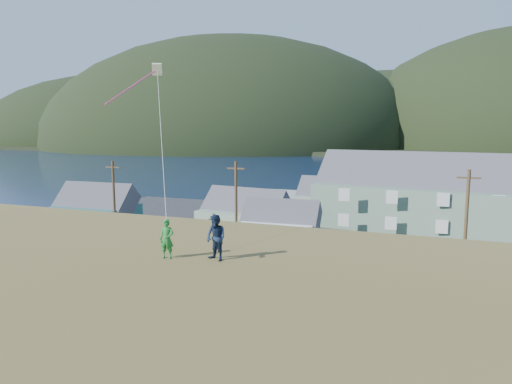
# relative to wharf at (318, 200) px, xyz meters

# --- Properties ---
(ground) EXTENTS (900.00, 900.00, 0.00)m
(ground) POSITION_rel_wharf_xyz_m (6.00, -40.00, -0.45)
(ground) COLOR #0A1638
(ground) RESTS_ON ground
(grass_strip) EXTENTS (110.00, 8.00, 0.10)m
(grass_strip) POSITION_rel_wharf_xyz_m (6.00, -42.00, -0.40)
(grass_strip) COLOR #4C3D19
(grass_strip) RESTS_ON ground
(waterfront_lot) EXTENTS (72.00, 36.00, 0.12)m
(waterfront_lot) POSITION_rel_wharf_xyz_m (6.00, -23.00, -0.39)
(waterfront_lot) COLOR #28282B
(waterfront_lot) RESTS_ON ground
(wharf) EXTENTS (26.00, 14.00, 0.90)m
(wharf) POSITION_rel_wharf_xyz_m (0.00, 0.00, 0.00)
(wharf) COLOR gray
(wharf) RESTS_ON ground
(far_shore) EXTENTS (900.00, 320.00, 2.00)m
(far_shore) POSITION_rel_wharf_xyz_m (6.00, 290.00, 0.55)
(far_shore) COLOR black
(far_shore) RESTS_ON ground
(far_hills) EXTENTS (760.00, 265.00, 143.00)m
(far_hills) POSITION_rel_wharf_xyz_m (41.59, 239.38, 1.55)
(far_hills) COLOR black
(far_hills) RESTS_ON ground
(lodge) EXTENTS (33.45, 14.73, 11.38)m
(lodge) POSITION_rel_wharf_xyz_m (20.42, -19.76, 3.93)
(lodge) COLOR #5A755F
(lodge) RESTS_ON waterfront_lot
(shed_teal) EXTENTS (9.29, 6.72, 7.19)m
(shed_teal) POSITION_rel_wharf_xyz_m (-18.53, -32.37, 2.23)
(shed_teal) COLOR #2A5D63
(shed_teal) RESTS_ON waterfront_lot
(shed_palegreen_near) EXTENTS (10.16, 7.23, 6.82)m
(shed_palegreen_near) POSITION_rel_wharf_xyz_m (-1.63, -28.75, 2.12)
(shed_palegreen_near) COLOR gray
(shed_palegreen_near) RESTS_ON waterfront_lot
(shed_white) EXTENTS (7.88, 5.44, 6.09)m
(shed_white) POSITION_rel_wharf_xyz_m (3.35, -31.27, 1.90)
(shed_white) COLOR white
(shed_white) RESTS_ON waterfront_lot
(shed_palegreen_far) EXTENTS (10.85, 6.75, 6.99)m
(shed_palegreen_far) POSITION_rel_wharf_xyz_m (5.81, -14.54, 2.23)
(shed_palegreen_far) COLOR gray
(shed_palegreen_far) RESTS_ON waterfront_lot
(utility_poles) EXTENTS (30.70, 0.24, 9.16)m
(utility_poles) POSITION_rel_wharf_xyz_m (3.51, -38.50, 4.19)
(utility_poles) COLOR #47331E
(utility_poles) RESTS_ON waterfront_lot
(parked_cars) EXTENTS (18.15, 12.91, 1.58)m
(parked_cars) POSITION_rel_wharf_xyz_m (-3.28, -18.93, 0.40)
(parked_cars) COLOR black
(parked_cars) RESTS_ON waterfront_lot
(kite_flyer_green) EXTENTS (0.59, 0.44, 1.45)m
(kite_flyer_green) POSITION_rel_wharf_xyz_m (8.01, -59.60, 7.48)
(kite_flyer_green) COLOR #20772C
(kite_flyer_green) RESTS_ON hillside
(kite_flyer_navy) EXTENTS (0.99, 0.89, 1.67)m
(kite_flyer_navy) POSITION_rel_wharf_xyz_m (9.81, -59.20, 7.59)
(kite_flyer_navy) COLOR #16253E
(kite_flyer_navy) RESTS_ON hillside
(kite_rig) EXTENTS (2.52, 3.07, 9.11)m
(kite_rig) POSITION_rel_wharf_xyz_m (4.21, -54.34, 14.14)
(kite_rig) COLOR beige
(kite_rig) RESTS_ON ground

